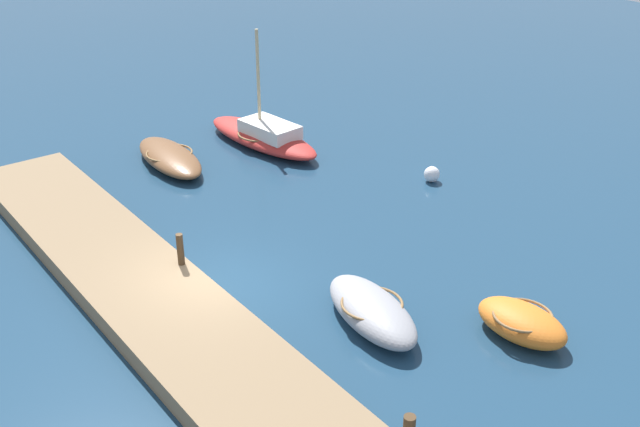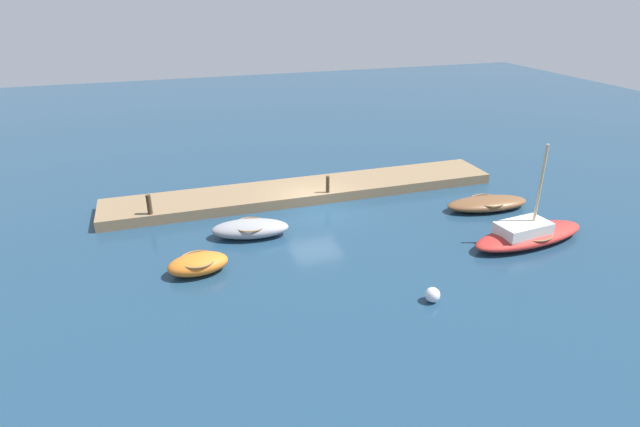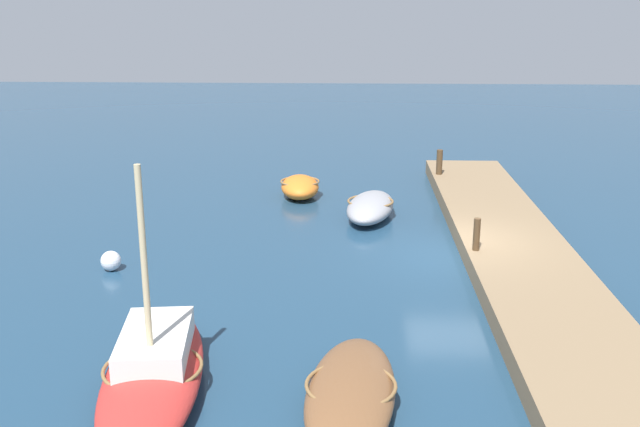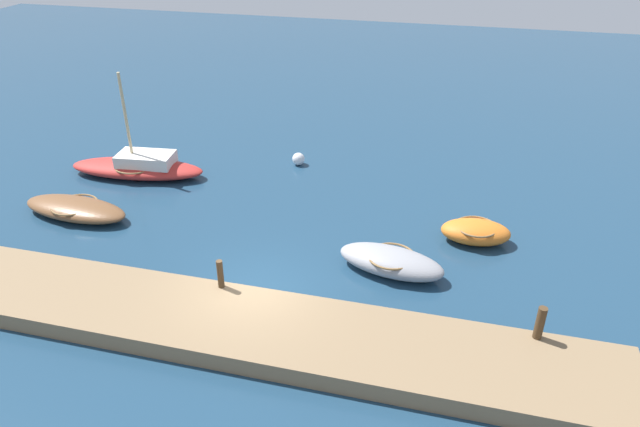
{
  "view_description": "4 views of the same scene",
  "coord_description": "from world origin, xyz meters",
  "px_view_note": "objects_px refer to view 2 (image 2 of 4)",
  "views": [
    {
      "loc": [
        15.48,
        -8.24,
        11.04
      ],
      "look_at": [
        -0.72,
        4.1,
        0.67
      ],
      "focal_mm": 43.12,
      "sensor_mm": 36.0,
      "label": 1
    },
    {
      "loc": [
        7.3,
        23.1,
        10.43
      ],
      "look_at": [
        0.63,
        2.69,
        0.87
      ],
      "focal_mm": 29.11,
      "sensor_mm": 36.0,
      "label": 2
    },
    {
      "loc": [
        -20.1,
        3.02,
        7.28
      ],
      "look_at": [
        0.25,
        3.82,
        1.2
      ],
      "focal_mm": 41.75,
      "sensor_mm": 36.0,
      "label": 3
    },
    {
      "loc": [
        5.36,
        -12.96,
        10.66
      ],
      "look_at": [
        1.2,
        3.22,
        1.25
      ],
      "focal_mm": 32.35,
      "sensor_mm": 36.0,
      "label": 4
    }
  ],
  "objects_px": {
    "sailboat_red": "(528,234)",
    "mooring_post_mid_west": "(149,204)",
    "dinghy_orange": "(198,264)",
    "motorboat_brown": "(487,203)",
    "mooring_post_west": "(328,184)",
    "rowboat_grey": "(250,229)",
    "marker_buoy": "(432,295)"
  },
  "relations": [
    {
      "from": "motorboat_brown",
      "to": "mooring_post_west",
      "type": "distance_m",
      "value": 8.09
    },
    {
      "from": "mooring_post_mid_west",
      "to": "marker_buoy",
      "type": "distance_m",
      "value": 13.65
    },
    {
      "from": "mooring_post_mid_west",
      "to": "sailboat_red",
      "type": "bearing_deg",
      "value": 155.41
    },
    {
      "from": "dinghy_orange",
      "to": "rowboat_grey",
      "type": "distance_m",
      "value": 3.6
    },
    {
      "from": "motorboat_brown",
      "to": "sailboat_red",
      "type": "height_order",
      "value": "sailboat_red"
    },
    {
      "from": "rowboat_grey",
      "to": "mooring_post_mid_west",
      "type": "xyz_separation_m",
      "value": [
        4.19,
        -2.75,
        0.61
      ]
    },
    {
      "from": "sailboat_red",
      "to": "marker_buoy",
      "type": "bearing_deg",
      "value": 17.65
    },
    {
      "from": "rowboat_grey",
      "to": "mooring_post_west",
      "type": "relative_size",
      "value": 4.05
    },
    {
      "from": "dinghy_orange",
      "to": "motorboat_brown",
      "type": "bearing_deg",
      "value": -177.31
    },
    {
      "from": "dinghy_orange",
      "to": "mooring_post_mid_west",
      "type": "distance_m",
      "value": 5.55
    },
    {
      "from": "dinghy_orange",
      "to": "marker_buoy",
      "type": "xyz_separation_m",
      "value": [
        -7.72,
        4.65,
        -0.12
      ]
    },
    {
      "from": "sailboat_red",
      "to": "mooring_post_mid_west",
      "type": "height_order",
      "value": "sailboat_red"
    },
    {
      "from": "dinghy_orange",
      "to": "marker_buoy",
      "type": "relative_size",
      "value": 4.47
    },
    {
      "from": "motorboat_brown",
      "to": "rowboat_grey",
      "type": "relative_size",
      "value": 1.21
    },
    {
      "from": "motorboat_brown",
      "to": "rowboat_grey",
      "type": "xyz_separation_m",
      "value": [
        11.9,
        -0.66,
        0.07
      ]
    },
    {
      "from": "motorboat_brown",
      "to": "mooring_post_mid_west",
      "type": "height_order",
      "value": "mooring_post_mid_west"
    },
    {
      "from": "mooring_post_mid_west",
      "to": "marker_buoy",
      "type": "height_order",
      "value": "mooring_post_mid_west"
    },
    {
      "from": "mooring_post_mid_west",
      "to": "dinghy_orange",
      "type": "bearing_deg",
      "value": 107.2
    },
    {
      "from": "mooring_post_west",
      "to": "sailboat_red",
      "type": "bearing_deg",
      "value": 133.63
    },
    {
      "from": "mooring_post_west",
      "to": "mooring_post_mid_west",
      "type": "xyz_separation_m",
      "value": [
        8.79,
        0.0,
        0.03
      ]
    },
    {
      "from": "dinghy_orange",
      "to": "mooring_post_west",
      "type": "relative_size",
      "value": 2.73
    },
    {
      "from": "mooring_post_west",
      "to": "mooring_post_mid_west",
      "type": "distance_m",
      "value": 8.79
    },
    {
      "from": "sailboat_red",
      "to": "mooring_post_mid_west",
      "type": "distance_m",
      "value": 17.16
    },
    {
      "from": "rowboat_grey",
      "to": "mooring_post_mid_west",
      "type": "bearing_deg",
      "value": -22.6
    },
    {
      "from": "dinghy_orange",
      "to": "mooring_post_west",
      "type": "distance_m",
      "value": 8.91
    },
    {
      "from": "mooring_post_west",
      "to": "marker_buoy",
      "type": "bearing_deg",
      "value": 93.21
    },
    {
      "from": "dinghy_orange",
      "to": "marker_buoy",
      "type": "distance_m",
      "value": 9.01
    },
    {
      "from": "sailboat_red",
      "to": "dinghy_orange",
      "type": "bearing_deg",
      "value": -13.98
    },
    {
      "from": "motorboat_brown",
      "to": "mooring_post_mid_west",
      "type": "xyz_separation_m",
      "value": [
        16.1,
        -3.41,
        0.69
      ]
    },
    {
      "from": "motorboat_brown",
      "to": "sailboat_red",
      "type": "distance_m",
      "value": 3.76
    },
    {
      "from": "dinghy_orange",
      "to": "motorboat_brown",
      "type": "height_order",
      "value": "dinghy_orange"
    },
    {
      "from": "mooring_post_west",
      "to": "marker_buoy",
      "type": "height_order",
      "value": "mooring_post_west"
    }
  ]
}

